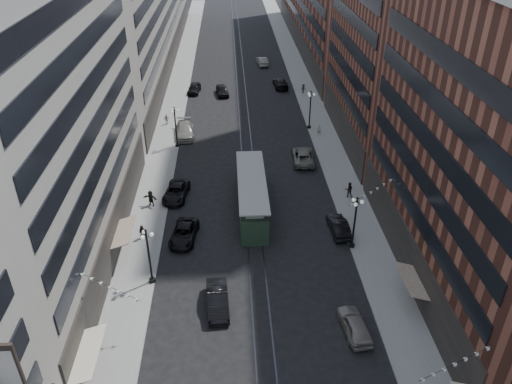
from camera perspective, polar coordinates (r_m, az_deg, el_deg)
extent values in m
plane|color=black|center=(71.77, -1.26, 7.07)|extent=(220.00, 220.00, 0.00)
cube|color=gray|center=(81.45, -9.39, 9.71)|extent=(4.00, 180.00, 0.15)
cube|color=gray|center=(82.00, 6.31, 10.09)|extent=(4.00, 180.00, 0.15)
cube|color=#2D2D33|center=(80.99, -2.02, 9.94)|extent=(0.12, 180.00, 0.02)
cube|color=#2D2D33|center=(81.02, -1.02, 9.96)|extent=(0.12, 180.00, 0.02)
cube|color=gray|center=(44.05, -23.06, 8.41)|extent=(8.00, 36.00, 28.00)
cube|color=brown|center=(42.21, 24.05, 4.23)|extent=(8.00, 30.00, 24.00)
cylinder|color=black|center=(44.84, -11.76, -9.82)|extent=(0.56, 0.56, 0.30)
cylinder|color=black|center=(43.30, -12.10, -7.37)|extent=(0.18, 0.18, 5.20)
sphere|color=black|center=(41.65, -12.52, -4.34)|extent=(0.24, 0.24, 0.24)
sphere|color=white|center=(41.80, -11.85, -4.78)|extent=(0.36, 0.36, 0.36)
sphere|color=white|center=(42.23, -12.69, -4.48)|extent=(0.36, 0.36, 0.36)
sphere|color=white|center=(41.61, -12.84, -5.11)|extent=(0.36, 0.36, 0.36)
cylinder|color=black|center=(67.46, -8.98, 5.32)|extent=(0.56, 0.56, 0.30)
cylinder|color=black|center=(66.45, -9.15, 7.23)|extent=(0.18, 0.18, 5.20)
sphere|color=black|center=(65.39, -9.35, 9.47)|extent=(0.24, 0.24, 0.24)
sphere|color=white|center=(65.48, -8.93, 9.16)|extent=(0.36, 0.36, 0.36)
sphere|color=white|center=(65.92, -9.49, 9.26)|extent=(0.36, 0.36, 0.36)
sphere|color=white|center=(65.20, -9.55, 9.01)|extent=(0.36, 0.36, 0.36)
cylinder|color=black|center=(48.67, 10.89, -5.98)|extent=(0.56, 0.56, 0.30)
cylinder|color=black|center=(47.26, 11.18, -3.61)|extent=(0.18, 0.18, 5.20)
sphere|color=black|center=(45.75, 11.53, -0.72)|extent=(0.24, 0.24, 0.24)
sphere|color=white|center=(46.07, 12.03, -1.12)|extent=(0.36, 0.36, 0.36)
sphere|color=white|center=(46.23, 11.10, -0.89)|extent=(0.36, 0.36, 0.36)
sphere|color=white|center=(45.59, 11.32, -1.41)|extent=(0.36, 0.36, 0.36)
cylinder|color=black|center=(72.50, 6.08, 7.41)|extent=(0.56, 0.56, 0.30)
cylinder|color=black|center=(71.56, 6.19, 9.21)|extent=(0.18, 0.18, 5.20)
sphere|color=black|center=(70.57, 6.32, 11.32)|extent=(0.24, 0.24, 0.24)
sphere|color=white|center=(70.78, 6.67, 11.01)|extent=(0.36, 0.36, 0.36)
sphere|color=white|center=(71.03, 6.07, 11.12)|extent=(0.36, 0.36, 0.36)
sphere|color=white|center=(70.31, 6.16, 10.91)|extent=(0.36, 0.36, 0.36)
cube|color=#263D29|center=(52.71, -0.47, -0.71)|extent=(2.72, 13.04, 2.82)
cube|color=gray|center=(51.82, -0.48, 0.92)|extent=(1.74, 11.95, 0.65)
cube|color=gray|center=(51.60, -0.48, 1.34)|extent=(2.93, 13.26, 0.16)
cylinder|color=black|center=(49.23, -0.19, -4.73)|extent=(2.50, 0.76, 0.76)
cylinder|color=black|center=(57.43, -0.70, 0.98)|extent=(2.50, 0.76, 0.76)
imported|color=black|center=(49.16, -8.23, -4.71)|extent=(2.95, 5.28, 1.39)
imported|color=gray|center=(40.21, 11.20, -14.67)|extent=(2.24, 4.59, 1.51)
imported|color=black|center=(41.50, -4.42, -12.18)|extent=(2.01, 4.96, 1.60)
imported|color=black|center=(49.72, -12.85, -4.49)|extent=(0.76, 0.47, 1.50)
imported|color=black|center=(55.87, -9.12, 0.01)|extent=(3.05, 5.42, 1.43)
imported|color=gray|center=(70.33, -8.13, 7.00)|extent=(2.98, 6.10, 1.71)
imported|color=black|center=(86.63, -7.08, 11.70)|extent=(2.42, 4.77, 1.56)
imported|color=black|center=(50.26, 9.42, -3.88)|extent=(1.82, 4.54, 1.47)
imported|color=slate|center=(62.98, 5.40, 4.13)|extent=(2.93, 5.83, 1.58)
imported|color=black|center=(88.57, 2.81, 12.33)|extent=(2.52, 5.51, 1.56)
imported|color=black|center=(85.08, -3.88, 11.51)|extent=(2.44, 4.83, 1.58)
imported|color=gray|center=(100.90, 0.72, 14.72)|extent=(2.22, 4.93, 1.57)
imported|color=black|center=(54.59, -11.95, -0.70)|extent=(1.71, 1.10, 1.79)
imported|color=#B1A893|center=(74.24, -10.18, 8.19)|extent=(0.98, 0.72, 1.52)
imported|color=black|center=(55.89, 10.58, 0.27)|extent=(0.92, 0.57, 1.80)
imported|color=#AEA090|center=(70.21, 7.20, 7.09)|extent=(0.58, 0.39, 1.56)
imported|color=black|center=(85.66, 5.44, 11.67)|extent=(1.05, 0.57, 1.54)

